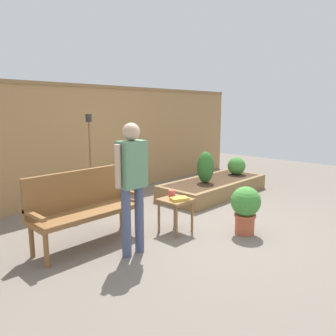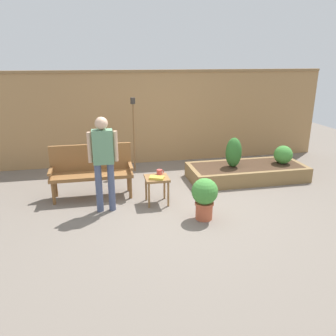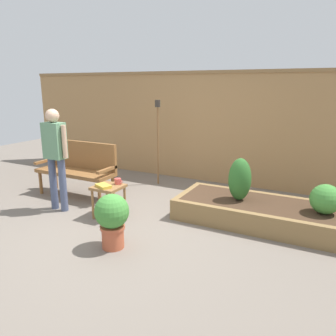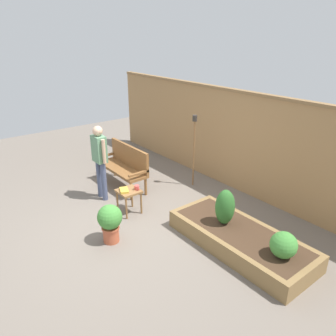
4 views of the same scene
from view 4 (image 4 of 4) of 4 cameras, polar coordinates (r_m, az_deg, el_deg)
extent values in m
plane|color=#70665B|center=(6.14, -5.99, -9.38)|extent=(14.00, 14.00, 0.00)
cube|color=#A37A4C|center=(7.27, 11.27, 4.59)|extent=(8.40, 0.10, 2.10)
cube|color=olive|center=(7.02, 11.95, 13.00)|extent=(8.40, 0.14, 0.06)
cylinder|color=brown|center=(7.00, -3.91, -3.21)|extent=(0.06, 0.06, 0.40)
cylinder|color=brown|center=(6.83, -6.41, -4.00)|extent=(0.06, 0.06, 0.40)
cylinder|color=brown|center=(8.04, -9.24, 0.04)|extent=(0.06, 0.06, 0.40)
cylinder|color=brown|center=(7.89, -11.51, -0.58)|extent=(0.06, 0.06, 0.40)
cube|color=brown|center=(7.34, -8.04, -0.18)|extent=(1.44, 0.48, 0.06)
cube|color=brown|center=(7.34, -6.74, 2.16)|extent=(1.44, 0.06, 0.48)
cube|color=brown|center=(7.86, -10.65, 2.22)|extent=(0.06, 0.48, 0.04)
cube|color=brown|center=(6.74, -5.11, -0.94)|extent=(0.06, 0.48, 0.04)
cylinder|color=olive|center=(6.31, -4.67, -6.11)|extent=(0.04, 0.04, 0.44)
cylinder|color=olive|center=(6.16, -7.25, -6.98)|extent=(0.04, 0.04, 0.44)
cylinder|color=olive|center=(6.55, -6.28, -5.00)|extent=(0.04, 0.04, 0.44)
cylinder|color=olive|center=(6.41, -8.79, -5.81)|extent=(0.04, 0.04, 0.44)
cube|color=olive|center=(6.24, -6.85, -4.02)|extent=(0.40, 0.40, 0.04)
cylinder|color=#CC4C47|center=(6.23, -5.44, -3.40)|extent=(0.10, 0.10, 0.08)
torus|color=#CC4C47|center=(6.19, -5.18, -3.57)|extent=(0.06, 0.01, 0.06)
cube|color=gold|center=(6.20, -7.64, -3.86)|extent=(0.28, 0.23, 0.04)
cylinder|color=#B75638|center=(5.64, -9.86, -11.36)|extent=(0.26, 0.26, 0.24)
cylinder|color=#B75638|center=(5.56, -9.95, -10.17)|extent=(0.30, 0.30, 0.04)
sphere|color=#428938|center=(5.45, -10.09, -8.38)|extent=(0.41, 0.41, 0.41)
cube|color=olive|center=(5.24, 9.05, -13.85)|extent=(2.40, 0.09, 0.30)
cube|color=olive|center=(5.84, 15.31, -10.26)|extent=(2.40, 0.09, 0.30)
cube|color=olive|center=(6.19, 4.17, -7.42)|extent=(0.09, 0.82, 0.30)
cube|color=olive|center=(5.04, 22.83, -17.23)|extent=(0.09, 0.82, 0.30)
cube|color=#422D1E|center=(5.53, 12.37, -11.97)|extent=(2.22, 0.82, 0.30)
cylinder|color=brown|center=(5.58, 9.69, -9.16)|extent=(0.04, 0.04, 0.06)
ellipsoid|color=#2D6628|center=(5.45, 9.88, -6.69)|extent=(0.32, 0.32, 0.61)
cylinder|color=brown|center=(5.05, 19.21, -14.01)|extent=(0.04, 0.04, 0.06)
sphere|color=#428938|center=(4.96, 19.45, -12.50)|extent=(0.38, 0.38, 0.38)
cylinder|color=brown|center=(7.26, 4.49, 2.40)|extent=(0.03, 0.03, 1.49)
cylinder|color=#332D28|center=(7.02, 4.69, 8.64)|extent=(0.10, 0.10, 0.13)
cylinder|color=#475170|center=(6.83, -11.06, -2.34)|extent=(0.11, 0.11, 0.82)
cylinder|color=#475170|center=(7.00, -11.82, -1.79)|extent=(0.11, 0.11, 0.82)
cube|color=#5B8966|center=(6.67, -11.89, 3.27)|extent=(0.32, 0.20, 0.54)
cylinder|color=tan|center=(6.50, -11.09, 2.82)|extent=(0.07, 0.07, 0.49)
cylinder|color=tan|center=(6.84, -12.65, 3.69)|extent=(0.07, 0.07, 0.49)
sphere|color=tan|center=(6.56, -12.14, 6.32)|extent=(0.20, 0.20, 0.20)
camera|label=1|loc=(8.22, -38.45, 7.05)|focal=35.04mm
camera|label=2|loc=(6.30, -60.44, 3.64)|focal=35.77mm
camera|label=3|loc=(2.50, -51.53, -19.20)|focal=35.27mm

